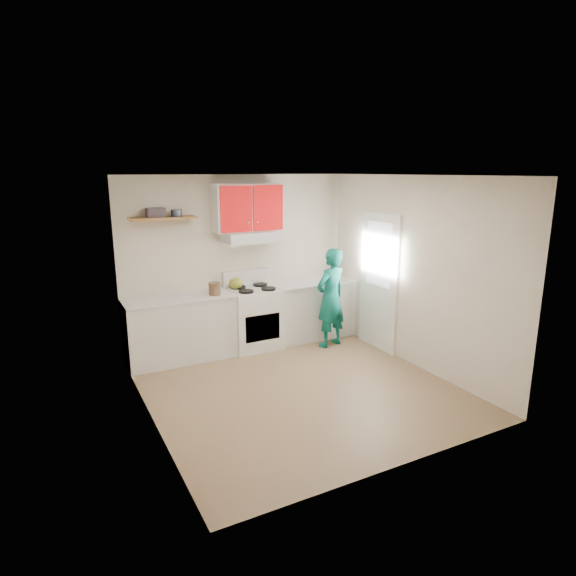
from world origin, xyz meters
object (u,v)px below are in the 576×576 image
crock (215,289)px  person (331,298)px  tin (176,213)px  kettle (236,283)px  stove (254,318)px

crock → person: 1.77m
tin → kettle: size_ratio=0.76×
tin → person: bearing=-16.9°
stove → kettle: size_ratio=4.52×
tin → crock: (0.43, -0.22, -1.08)m
kettle → person: 1.46m
tin → person: tin is taller
kettle → crock: (-0.40, -0.19, -0.01)m
stove → crock: bearing=-173.8°
tin → person: size_ratio=0.10×
tin → kettle: bearing=-1.9°
kettle → tin: bearing=-176.8°
tin → crock: tin is taller
stove → kettle: (-0.23, 0.12, 0.55)m
kettle → crock: size_ratio=1.01×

